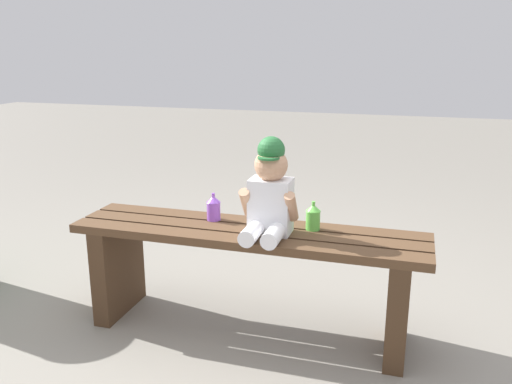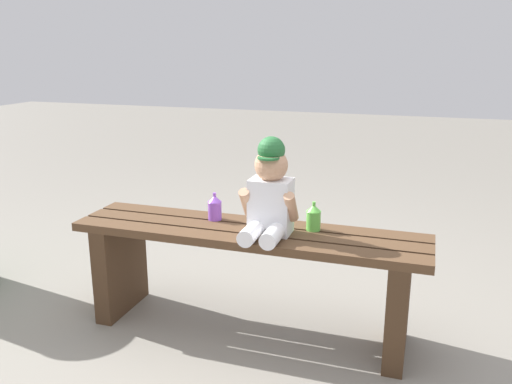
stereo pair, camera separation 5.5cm
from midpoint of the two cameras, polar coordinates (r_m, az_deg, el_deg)
The scene contains 5 objects.
ground_plane at distance 2.46m, azimuth -1.54°, elevation -14.52°, with size 16.00×16.00×0.00m, color gray.
park_bench at distance 2.32m, azimuth -1.60°, elevation -7.66°, with size 1.52×0.35×0.48m.
child_figure at distance 2.15m, azimuth 0.75°, elevation -0.08°, with size 0.23×0.27×0.40m.
sippy_cup_left at distance 2.37m, azimuth -5.24°, elevation -1.66°, with size 0.06×0.06×0.12m.
sippy_cup_right at distance 2.25m, azimuth 5.45°, elevation -2.63°, with size 0.06×0.06×0.12m.
Camera 1 is at (0.65, -2.03, 1.23)m, focal length 37.27 mm.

